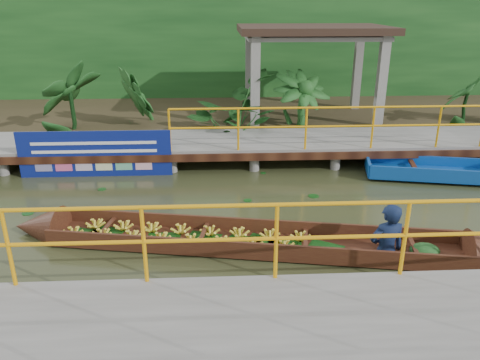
{
  "coord_description": "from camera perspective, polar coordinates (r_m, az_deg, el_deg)",
  "views": [
    {
      "loc": [
        0.1,
        -8.07,
        3.91
      ],
      "look_at": [
        0.54,
        0.5,
        0.6
      ],
      "focal_mm": 35.0,
      "sensor_mm": 36.0,
      "label": 1
    }
  ],
  "objects": [
    {
      "name": "ground",
      "position": [
        8.97,
        -3.28,
        -4.79
      ],
      "size": [
        80.0,
        80.0,
        0.0
      ],
      "primitive_type": "plane",
      "color": "#30361B",
      "rests_on": "ground"
    },
    {
      "name": "land_strip",
      "position": [
        16.0,
        -3.22,
        7.75
      ],
      "size": [
        30.0,
        8.0,
        0.45
      ],
      "primitive_type": "cube",
      "color": "#312818",
      "rests_on": "ground"
    },
    {
      "name": "far_dock",
      "position": [
        12.0,
        -3.19,
        4.44
      ],
      "size": [
        16.0,
        2.06,
        1.66
      ],
      "color": "slate",
      "rests_on": "ground"
    },
    {
      "name": "pavilion",
      "position": [
        14.7,
        8.85,
        16.6
      ],
      "size": [
        4.4,
        3.0,
        3.0
      ],
      "color": "slate",
      "rests_on": "ground"
    },
    {
      "name": "foliage_backdrop",
      "position": [
        18.17,
        -3.32,
        15.04
      ],
      "size": [
        30.0,
        0.8,
        4.0
      ],
      "primitive_type": "cube",
      "color": "#133E16",
      "rests_on": "ground"
    },
    {
      "name": "vendor_boat",
      "position": [
        7.85,
        4.29,
        -6.7
      ],
      "size": [
        8.59,
        2.35,
        2.06
      ],
      "rotation": [
        0.0,
        0.0,
        -0.18
      ],
      "color": "#36150E",
      "rests_on": "ground"
    },
    {
      "name": "moored_blue_boat",
      "position": [
        12.09,
        26.84,
        0.66
      ],
      "size": [
        3.79,
        1.68,
        0.88
      ],
      "rotation": [
        0.0,
        0.0,
        -0.21
      ],
      "color": "#0D4094",
      "rests_on": "ground"
    },
    {
      "name": "blue_banner",
      "position": [
        11.43,
        -17.26,
        3.06
      ],
      "size": [
        3.55,
        0.04,
        1.11
      ],
      "color": "navy",
      "rests_on": "ground"
    },
    {
      "name": "tropical_plants",
      "position": [
        13.77,
        6.22,
        10.41
      ],
      "size": [
        14.49,
        1.49,
        1.87
      ],
      "color": "#133E16",
      "rests_on": "ground"
    }
  ]
}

